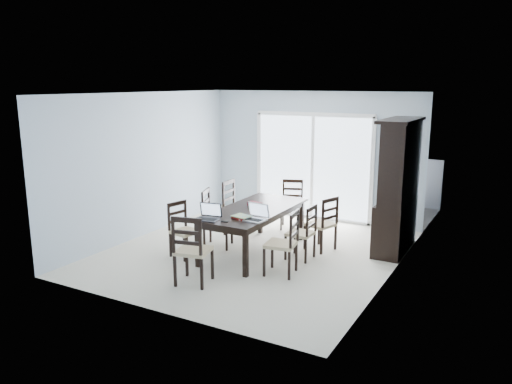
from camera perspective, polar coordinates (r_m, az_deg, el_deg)
floor at (r=8.38m, az=-0.24°, el=-6.87°), size 5.00×5.00×0.00m
ceiling at (r=7.91m, az=-0.26°, el=11.21°), size 5.00×5.00×0.00m
back_wall at (r=10.27m, az=6.57°, el=4.14°), size 4.50×0.02×2.60m
wall_left at (r=9.33m, az=-12.43°, el=3.09°), size 0.02×5.00×2.60m
wall_right at (r=7.24m, az=15.50°, el=0.26°), size 0.02×5.00×2.60m
balcony at (r=11.45m, az=8.32°, el=-1.95°), size 4.50×2.00×0.10m
railing at (r=12.24m, az=10.06°, el=1.81°), size 4.50×0.06×1.10m
dining_table at (r=8.18m, az=-0.25°, el=-2.42°), size 1.00×2.20×0.75m
china_hutch at (r=8.53m, az=15.93°, el=0.47°), size 0.50×1.38×2.20m
sliding_door at (r=10.28m, az=6.49°, el=2.94°), size 2.52×0.05×2.18m
chair_left_near at (r=8.16m, az=-8.52°, el=-3.56°), size 0.47×0.46×1.02m
chair_left_mid at (r=8.53m, az=-5.01°, el=-2.29°), size 0.56×0.55×1.15m
chair_left_far at (r=9.25m, az=-2.53°, el=-1.08°), size 0.46×0.45×1.15m
chair_right_near at (r=7.27m, az=3.57°, el=-5.05°), size 0.49×0.48×1.11m
chair_right_mid at (r=7.92m, az=5.69°, el=-3.96°), size 0.40×0.39×1.02m
chair_right_far at (r=8.36m, az=7.89°, el=-2.96°), size 0.52×0.51×1.07m
chair_end_near at (r=6.92m, az=-7.51°, el=-5.81°), size 0.53×0.54×1.17m
chair_end_far at (r=9.68m, az=4.16°, el=-0.75°), size 0.52×0.52×1.07m
laptop_dark at (r=7.50m, az=-5.61°, el=-2.78°), size 0.39×0.30×0.24m
laptop_silver at (r=7.44m, az=-0.31°, el=-2.83°), size 0.38×0.28×0.25m
book_stack at (r=7.56m, az=-1.67°, el=-2.88°), size 0.32×0.27×0.05m
cell_phone at (r=7.40m, az=-3.59°, el=-3.39°), size 0.12×0.08×0.01m
game_box at (r=8.34m, az=-0.13°, el=-1.37°), size 0.27×0.17×0.06m
hot_tub at (r=11.55m, az=7.66°, el=0.81°), size 2.02×1.87×0.92m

